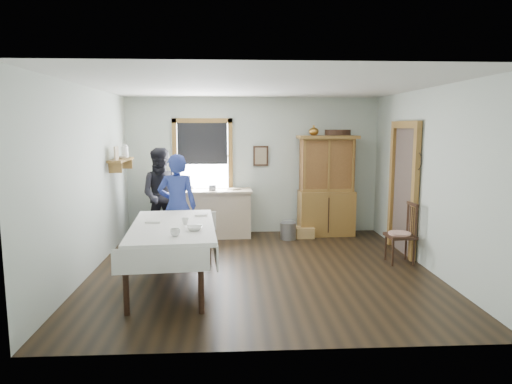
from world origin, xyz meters
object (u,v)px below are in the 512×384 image
spindle_chair (400,233)px  figure_dark (163,199)px  work_counter (210,213)px  china_hutch (327,186)px  woman_blue (177,210)px  dining_table (174,256)px  pail (288,231)px  wicker_basket (305,233)px

spindle_chair → figure_dark: (-3.89, 1.59, 0.33)m
work_counter → spindle_chair: bearing=-33.5°
china_hutch → woman_blue: bearing=-153.2°
work_counter → dining_table: size_ratio=0.76×
dining_table → woman_blue: bearing=94.1°
spindle_chair → figure_dark: 4.22m
china_hutch → dining_table: (-2.64, -2.83, -0.56)m
spindle_chair → dining_table: bearing=-168.5°
pail → dining_table: bearing=-126.5°
figure_dark → china_hutch: bearing=4.6°
pail → wicker_basket: bearing=15.6°
dining_table → pail: (1.85, 2.50, -0.26)m
work_counter → pail: bearing=-12.8°
work_counter → china_hutch: china_hutch is taller
china_hutch → woman_blue: china_hutch is taller
woman_blue → figure_dark: 1.19m
figure_dark → pail: bearing=-1.4°
spindle_chair → woman_blue: 3.55m
work_counter → figure_dark: 0.97m
china_hutch → dining_table: size_ratio=0.93×
spindle_chair → wicker_basket: 2.13m
spindle_chair → figure_dark: figure_dark is taller
china_hutch → spindle_chair: china_hutch is taller
figure_dark → wicker_basket: bearing=0.6°
china_hutch → spindle_chair: (0.77, -1.95, -0.50)m
china_hutch → pail: size_ratio=6.07×
dining_table → spindle_chair: (3.41, 0.89, 0.06)m
dining_table → wicker_basket: bearing=49.8°
china_hutch → wicker_basket: (-0.45, -0.24, -0.88)m
pail → work_counter: bearing=168.6°
wicker_basket → figure_dark: 2.77m
dining_table → spindle_chair: size_ratio=2.19×
dining_table → figure_dark: size_ratio=1.31×
china_hutch → pail: china_hutch is taller
work_counter → pail: size_ratio=4.99×
dining_table → figure_dark: bearing=101.0°
wicker_basket → figure_dark: figure_dark is taller
china_hutch → wicker_basket: china_hutch is taller
china_hutch → woman_blue: (-2.74, -1.49, -0.19)m
dining_table → pail: dining_table is taller
work_counter → spindle_chair: spindle_chair is taller
dining_table → woman_blue: 1.40m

